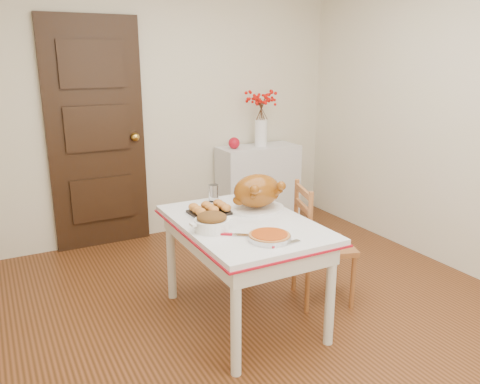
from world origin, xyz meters
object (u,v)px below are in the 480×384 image
sideboard (258,185)px  pumpkin_pie (270,236)px  kitchen_table (244,271)px  turkey_platter (257,193)px  chair_oak (324,243)px

sideboard → pumpkin_pie: 2.28m
kitchen_table → turkey_platter: 0.53m
chair_oak → pumpkin_pie: 0.80m
kitchen_table → turkey_platter: (0.19, 0.15, 0.47)m
chair_oak → sideboard: bearing=4.2°
kitchen_table → turkey_platter: bearing=39.7°
chair_oak → turkey_platter: bearing=86.2°
sideboard → turkey_platter: bearing=-120.5°
sideboard → chair_oak: chair_oak is taller
turkey_platter → pumpkin_pie: size_ratio=1.57×
sideboard → kitchen_table: size_ratio=0.71×
sideboard → pumpkin_pie: size_ratio=3.35×
turkey_platter → pumpkin_pie: 0.57m
sideboard → kitchen_table: (-1.05, -1.62, -0.06)m
sideboard → chair_oak: size_ratio=0.95×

